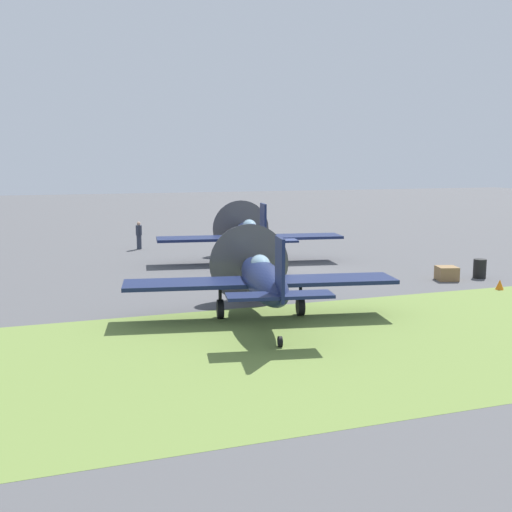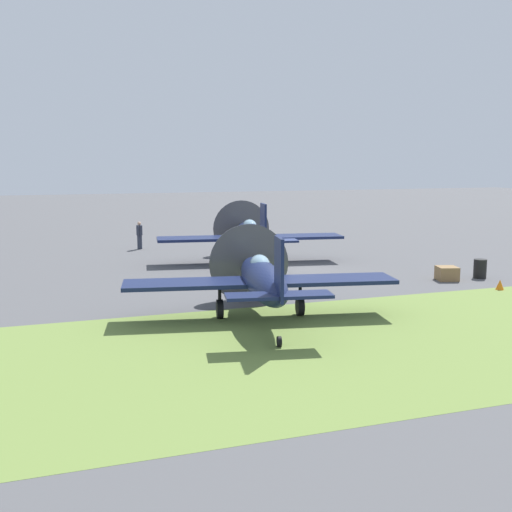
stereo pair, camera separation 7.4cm
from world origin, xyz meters
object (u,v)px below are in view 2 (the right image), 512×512
object	(u,v)px
supply_crate	(447,273)
airplane_wingman	(262,279)
airplane_lead	(251,235)
fuel_drum	(480,269)
runway_marker_cone	(500,285)
ground_crew_chief	(139,235)

from	to	relation	value
supply_crate	airplane_wingman	bearing A→B (deg)	-159.28
airplane_lead	fuel_drum	world-z (taller)	airplane_lead
airplane_wingman	runway_marker_cone	distance (m)	11.55
ground_crew_chief	airplane_lead	bearing A→B (deg)	56.35
airplane_wingman	runway_marker_cone	bearing A→B (deg)	17.90
fuel_drum	supply_crate	distance (m)	1.82
airplane_wingman	ground_crew_chief	world-z (taller)	airplane_wingman
ground_crew_chief	airplane_wingman	bearing A→B (deg)	27.36
airplane_lead	supply_crate	distance (m)	10.45
airplane_wingman	airplane_lead	bearing A→B (deg)	83.69
airplane_wingman	runway_marker_cone	xyz separation A→B (m)	(11.40, 1.41, -1.21)
fuel_drum	runway_marker_cone	distance (m)	2.76
airplane_wingman	fuel_drum	xyz separation A→B (m)	(12.40, 3.97, -0.98)
airplane_lead	ground_crew_chief	xyz separation A→B (m)	(-4.84, 7.55, -0.60)
airplane_lead	airplane_wingman	bearing A→B (deg)	-98.21
runway_marker_cone	airplane_lead	bearing A→B (deg)	127.13
airplane_lead	airplane_wingman	xyz separation A→B (m)	(-3.61, -11.69, -0.08)
airplane_wingman	supply_crate	bearing A→B (deg)	31.56
ground_crew_chief	supply_crate	distance (m)	19.29
airplane_lead	runway_marker_cone	size ratio (longest dim) A/B	23.20
supply_crate	ground_crew_chief	bearing A→B (deg)	127.76
airplane_lead	supply_crate	xyz separation A→B (m)	(6.97, -7.69, -1.19)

